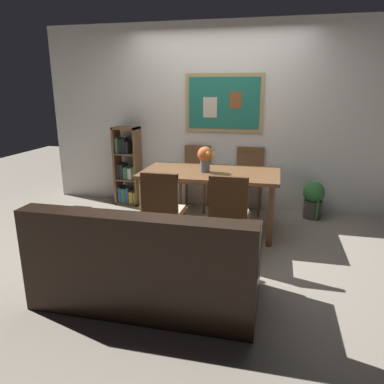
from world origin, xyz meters
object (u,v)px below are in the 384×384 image
Objects in this scene: dining_chair_far_left at (196,172)px; flower_vase at (206,157)px; dining_table at (210,179)px; bookshelf at (128,170)px; dining_chair_far_right at (249,174)px; dining_chair_near_left at (163,206)px; leather_couch at (147,266)px; potted_ivy at (313,199)px; dining_chair_near_right at (229,211)px.

flower_vase is at bearing -70.30° from dining_chair_far_left.
bookshelf is at bearing 151.70° from dining_table.
dining_chair_far_right and dining_chair_far_left have the same top height.
dining_chair_near_left reaches higher than leather_couch.
flower_vase is (-1.35, -0.76, 0.66)m from potted_ivy.
flower_vase is (-0.05, -0.04, 0.27)m from dining_table.
bookshelf reaches higher than dining_chair_far_left.
leather_couch is 5.91× the size of flower_vase.
flower_vase is at bearing 84.41° from leather_couch.
dining_chair_near_left is 1.89m from bookshelf.
bookshelf reaches higher than potted_ivy.
dining_chair_near_left reaches higher than dining_table.
dining_table is 1.60m from bookshelf.
dining_chair_far_right is at bearing 1.59° from dining_chair_far_left.
dining_chair_near_right is 1.00× the size of dining_chair_near_left.
potted_ivy is at bearing 57.90° from dining_chair_near_right.
dining_chair_far_left is (-0.70, 1.61, 0.00)m from dining_chair_near_right.
dining_chair_far_right is 0.93m from potted_ivy.
flower_vase is at bearing -118.07° from dining_chair_far_right.
bookshelf is at bearing 179.25° from potted_ivy.
flower_vase is (-0.39, 0.77, 0.39)m from dining_chair_near_right.
potted_ivy is (1.64, 1.54, -0.27)m from dining_chair_near_left.
bookshelf reaches higher than dining_chair_near_left.
dining_chair_near_left is 0.92m from flower_vase.
dining_chair_near_left is 2.27m from potted_ivy.
dining_chair_near_right is at bearing -41.79° from bookshelf.
dining_chair_near_right and dining_chair_near_left have the same top height.
dining_chair_near_left is at bearing -89.76° from dining_chair_far_left.
bookshelf reaches higher than dining_chair_near_right.
dining_chair_near_left is at bearing -56.13° from bookshelf.
dining_chair_far_left is at bearing 176.94° from potted_ivy.
dining_chair_far_right is 2.99× the size of flower_vase.
dining_table is 5.42× the size of flower_vase.
dining_chair_near_left is (0.01, -1.62, 0.00)m from dining_chair_far_left.
flower_vase is (0.30, 0.78, 0.39)m from dining_chair_near_left.
dining_chair_near_left reaches higher than potted_ivy.
bookshelf is at bearing 123.87° from dining_chair_near_left.
dining_chair_near_right is 1.79× the size of potted_ivy.
dining_chair_near_right reaches higher than dining_table.
dining_chair_near_left is 0.78× the size of bookshelf.
potted_ivy is at bearing 29.28° from flower_vase.
dining_chair_near_right is at bearing -62.83° from flower_vase.
dining_table is at bearing 112.98° from dining_chair_near_right.
potted_ivy is at bearing -7.04° from dining_chair_far_right.
dining_chair_near_right reaches higher than leather_couch.
dining_chair_near_left is at bearing -113.15° from dining_table.
dining_table is 0.93m from dining_chair_far_right.
bookshelf is (-1.40, 0.76, -0.13)m from dining_table.
flower_vase is (-0.46, -0.87, 0.39)m from dining_chair_far_right.
leather_couch is at bearing -81.41° from dining_chair_near_left.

